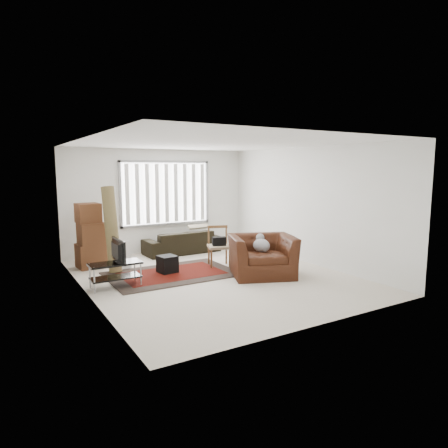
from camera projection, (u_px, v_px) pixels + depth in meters
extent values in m
plane|color=beige|center=(214.00, 276.00, 8.21)|extent=(6.00, 6.00, 0.00)
cube|color=white|center=(214.00, 143.00, 7.83)|extent=(5.00, 6.00, 0.02)
cube|color=white|center=(159.00, 201.00, 10.57)|extent=(5.00, 0.02, 2.70)
cube|color=white|center=(321.00, 231.00, 5.47)|extent=(5.00, 0.02, 2.70)
cube|color=white|center=(85.00, 219.00, 6.75)|extent=(0.02, 6.00, 2.70)
cube|color=white|center=(308.00, 205.00, 9.29)|extent=(0.02, 6.00, 2.70)
cube|color=white|center=(166.00, 193.00, 10.63)|extent=(2.40, 0.01, 1.60)
cube|color=gray|center=(166.00, 193.00, 10.61)|extent=(2.52, 0.06, 1.72)
cube|color=white|center=(167.00, 193.00, 10.58)|extent=(2.40, 0.02, 1.55)
cube|color=black|center=(172.00, 274.00, 8.37)|extent=(2.62, 1.75, 0.02)
cube|color=#4E0E07|center=(172.00, 273.00, 8.37)|extent=(2.07, 1.20, 0.00)
cube|color=black|center=(115.00, 264.00, 7.40)|extent=(0.95, 0.43, 0.04)
cube|color=black|center=(116.00, 277.00, 7.44)|extent=(0.91, 0.40, 0.03)
cylinder|color=#B2B2B7|center=(94.00, 281.00, 7.06)|extent=(0.03, 0.03, 0.47)
cylinder|color=#B2B2B7|center=(141.00, 274.00, 7.49)|extent=(0.03, 0.03, 0.47)
cylinder|color=#B2B2B7|center=(90.00, 276.00, 7.37)|extent=(0.03, 0.03, 0.47)
cylinder|color=#B2B2B7|center=(135.00, 270.00, 7.80)|extent=(0.03, 0.03, 0.47)
imported|color=black|center=(115.00, 251.00, 7.37)|extent=(0.10, 0.77, 0.44)
cube|color=black|center=(167.00, 264.00, 8.44)|extent=(0.40, 0.40, 0.36)
cube|color=brown|center=(91.00, 256.00, 8.94)|extent=(0.63, 0.58, 0.53)
cube|color=brown|center=(91.00, 233.00, 8.85)|extent=(0.57, 0.52, 0.48)
cube|color=brown|center=(88.00, 213.00, 8.81)|extent=(0.51, 0.51, 0.43)
cube|color=silver|center=(120.00, 256.00, 8.69)|extent=(0.51, 0.23, 0.63)
cylinder|color=brown|center=(112.00, 229.00, 8.48)|extent=(0.33, 0.59, 1.84)
imported|color=black|center=(182.00, 239.00, 10.45)|extent=(2.01, 0.91, 0.76)
cube|color=#8B765B|center=(219.00, 247.00, 9.00)|extent=(0.63, 0.63, 0.05)
cylinder|color=brown|center=(211.00, 259.00, 8.79)|extent=(0.04, 0.04, 0.45)
cylinder|color=brown|center=(230.00, 258.00, 8.87)|extent=(0.04, 0.04, 0.45)
cylinder|color=brown|center=(209.00, 255.00, 9.19)|extent=(0.04, 0.04, 0.45)
cylinder|color=brown|center=(226.00, 254.00, 9.27)|extent=(0.04, 0.04, 0.45)
cube|color=brown|center=(217.00, 227.00, 9.15)|extent=(0.45, 0.20, 0.06)
cube|color=brown|center=(209.00, 235.00, 9.14)|extent=(0.06, 0.06, 0.45)
cube|color=brown|center=(226.00, 235.00, 9.21)|extent=(0.06, 0.06, 0.45)
cube|color=black|center=(219.00, 241.00, 8.98)|extent=(0.34, 0.27, 0.19)
imported|color=#3B190C|center=(262.00, 253.00, 8.22)|extent=(1.62, 1.52, 0.95)
ellipsoid|color=#59595B|center=(262.00, 246.00, 8.20)|extent=(0.37, 0.41, 0.24)
sphere|color=#59595B|center=(260.00, 238.00, 8.36)|extent=(0.18, 0.18, 0.18)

